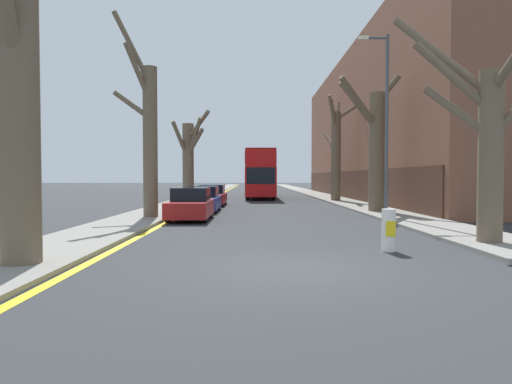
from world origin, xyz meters
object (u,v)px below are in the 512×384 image
Objects in this scene: street_tree_left_2 at (189,157)px; traffic_bollard at (389,230)px; street_tree_right_0 at (487,136)px; parked_car_2 at (212,196)px; lamp_post at (385,118)px; double_decker_bus at (260,172)px; parked_car_0 at (191,205)px; street_tree_left_0 at (13,99)px; street_tree_right_1 at (375,146)px; parked_car_1 at (203,200)px; street_tree_right_2 at (336,150)px; street_tree_left_1 at (148,132)px.

street_tree_left_2 is 6.27× the size of traffic_bollard.
street_tree_right_0 is 21.28m from parked_car_2.
parked_car_2 is 14.52m from lamp_post.
street_tree_right_0 is 6.21× the size of traffic_bollard.
lamp_post is at bearing 74.65° from traffic_bollard.
lamp_post is at bearing -75.92° from double_decker_bus.
parked_car_0 reaches higher than traffic_bollard.
street_tree_left_2 is (0.43, 23.65, -0.18)m from street_tree_left_0.
street_tree_right_1 reaches higher than parked_car_2.
double_decker_bus is (-6.02, 17.78, -1.19)m from street_tree_right_1.
street_tree_left_2 reaches higher than parked_car_1.
lamp_post is (11.15, 11.25, 1.09)m from street_tree_left_0.
parked_car_0 is 0.90× the size of parked_car_1.
parked_car_1 is at bearing 125.63° from street_tree_right_0.
parked_car_2 is at bearing 129.72° from lamp_post.
parked_car_1 is 3.94× the size of traffic_bollard.
street_tree_right_2 is at bearing 58.69° from parked_car_0.
street_tree_left_1 is 12.12m from street_tree_left_2.
lamp_post is at bearing -29.38° from parked_car_1.
street_tree_right_2 is (0.06, 23.63, 1.04)m from street_tree_right_0.
street_tree_left_0 is 33.38m from double_decker_bus.
street_tree_right_1 is 1.87× the size of parked_car_0.
street_tree_left_2 is at bearing 88.95° from street_tree_left_0.
street_tree_right_1 is at bearing -90.07° from street_tree_right_2.
street_tree_right_1 reaches higher than traffic_bollard.
street_tree_right_2 is (11.33, 3.05, 0.74)m from street_tree_left_2.
street_tree_left_0 reaches higher than parked_car_0.
street_tree_left_2 is 1.76× the size of parked_car_0.
double_decker_bus is 30.86m from traffic_bollard.
street_tree_right_1 is at bearing -7.11° from parked_car_1.
street_tree_right_0 reaches higher than parked_car_1.
parked_car_2 is at bearing 90.00° from parked_car_1.
traffic_bollard is at bearing -164.05° from street_tree_right_0.
street_tree_right_2 is 18.65m from parked_car_0.
street_tree_right_0 is at bearing -78.68° from double_decker_bus.
street_tree_left_2 is at bearing 103.74° from parked_car_1.
parked_car_0 reaches higher than parked_car_2.
double_decker_bus reaches higher than parked_car_2.
street_tree_right_1 is (11.54, 3.54, -0.38)m from street_tree_left_1.
street_tree_left_1 is 8.47× the size of traffic_bollard.
parked_car_2 is (1.81, -1.67, -2.75)m from street_tree_left_2.
double_decker_bus is 22.17m from parked_car_0.
street_tree_right_0 is 12.02m from street_tree_right_1.
parked_car_0 is 10.93m from parked_car_2.
street_tree_left_1 reaches higher than parked_car_2.
street_tree_right_0 is 0.82× the size of lamp_post.
street_tree_left_0 is 0.81× the size of street_tree_left_1.
street_tree_right_0 is (11.49, -8.47, -0.91)m from street_tree_left_1.
street_tree_right_2 is 7.47× the size of traffic_bollard.
parked_car_2 is at bearing -42.77° from street_tree_left_2.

